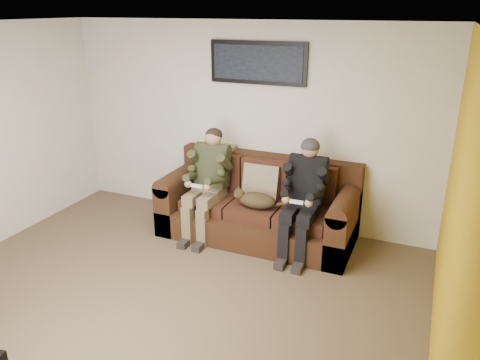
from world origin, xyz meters
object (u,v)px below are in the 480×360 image
at_px(sofa, 260,207).
at_px(cat, 256,200).
at_px(person_left, 208,176).
at_px(person_right, 304,191).
at_px(framed_poster, 258,63).

relative_size(sofa, cat, 3.63).
bearing_deg(cat, person_left, 174.46).
height_order(person_left, person_right, person_right).
xyz_separation_m(person_left, framed_poster, (0.42, 0.58, 1.34)).
relative_size(sofa, person_right, 1.78).
relative_size(person_left, cat, 2.03).
relative_size(sofa, framed_poster, 1.91).
relative_size(person_right, cat, 2.04).
height_order(sofa, person_left, person_left).
xyz_separation_m(sofa, person_left, (-0.62, -0.20, 0.39)).
bearing_deg(sofa, person_left, -161.96).
bearing_deg(person_left, sofa, 18.04).
bearing_deg(framed_poster, person_right, -35.43).
bearing_deg(sofa, framed_poster, 117.72).
height_order(person_right, framed_poster, framed_poster).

